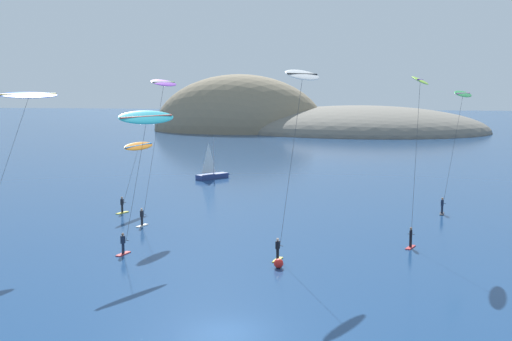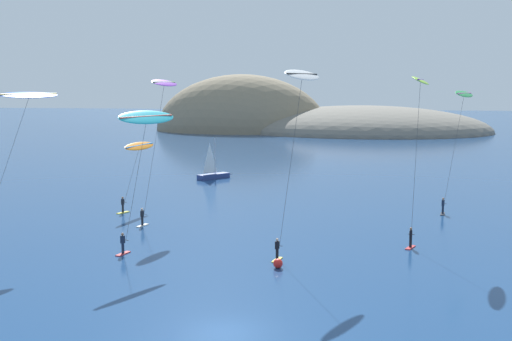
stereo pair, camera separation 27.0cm
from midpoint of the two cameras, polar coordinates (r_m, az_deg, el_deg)
ground_plane at (r=35.54m, az=-2.79°, el=-14.15°), size 600.00×600.00×0.00m
headland_island at (r=182.80m, az=3.86°, el=3.55°), size 94.38×53.19×31.90m
sailboat_near at (r=90.34m, az=-3.85°, el=-0.31°), size 4.55×5.18×5.70m
kitesurfer_white at (r=49.94m, az=3.84°, el=7.28°), size 3.55×6.51×14.40m
kitesurfer_blue at (r=55.50m, az=-19.93°, el=5.50°), size 4.82×8.53×12.66m
kitesurfer_cyan at (r=51.96m, az=-9.94°, el=4.02°), size 4.01×6.51×11.16m
kitesurfer_green at (r=72.41m, az=17.70°, el=5.75°), size 4.50×8.86×12.58m
kitesurfer_lime at (r=55.94m, az=14.19°, el=6.67°), size 2.36×7.13×13.94m
kitesurfer_orange at (r=69.83m, az=-10.60°, el=1.75°), size 2.21×7.63×7.04m
kitesurfer_purple at (r=63.77m, az=-8.47°, el=6.77°), size 2.54×8.00×13.74m
marker_buoy at (r=46.83m, az=1.85°, el=-8.25°), size 0.70×0.70×0.70m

